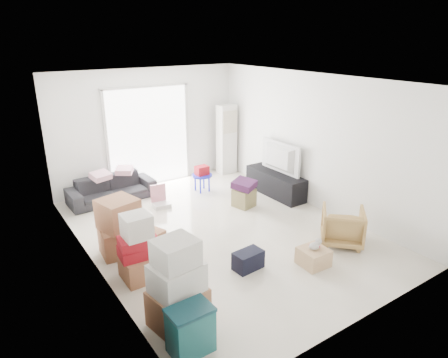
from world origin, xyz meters
name	(u,v)px	position (x,y,z in m)	size (l,w,h in m)	color
room_shell	(220,160)	(0.00, 0.00, 1.35)	(4.98, 6.48, 3.18)	white
sliding_door	(149,133)	(0.00, 2.98, 1.24)	(2.10, 0.04, 2.33)	white
ac_tower	(226,140)	(1.95, 2.65, 0.88)	(0.45, 0.30, 1.75)	silver
tv_console	(275,183)	(2.00, 0.79, 0.26)	(0.46, 1.55, 0.52)	black
television	(276,169)	(2.00, 0.79, 0.59)	(1.17, 0.67, 0.15)	black
sofa	(111,185)	(-1.14, 2.50, 0.35)	(1.81, 0.53, 0.71)	black
pillow_left	(100,169)	(-1.36, 2.45, 0.76)	(0.35, 0.27, 0.11)	#E7A8B8
pillow_right	(124,164)	(-0.82, 2.53, 0.77)	(0.34, 0.27, 0.12)	#E7A8B8
armchair	(343,224)	(1.48, -1.53, 0.35)	(0.68, 0.64, 0.70)	tan
storage_bins	(190,330)	(-1.90, -2.26, 0.29)	(0.50, 0.36, 0.57)	#185B5F
box_stack_a	(177,288)	(-1.80, -1.78, 0.52)	(0.72, 0.63, 1.16)	#8F5D40
box_stack_b	(139,251)	(-1.80, -0.59, 0.44)	(0.58, 0.51, 1.02)	#8F5D40
box_stack_c	(120,227)	(-1.77, 0.27, 0.46)	(0.67, 0.65, 0.94)	#8F5D40
loose_box	(150,240)	(-1.33, 0.12, 0.16)	(0.39, 0.39, 0.32)	#8F5D40
duffel_bag	(248,260)	(-0.34, -1.28, 0.14)	(0.45, 0.27, 0.29)	black
ottoman	(244,198)	(1.02, 0.65, 0.19)	(0.38, 0.38, 0.38)	olive
blanket	(244,186)	(1.02, 0.65, 0.45)	(0.42, 0.42, 0.14)	#481E4B
kids_table	(202,174)	(0.75, 1.88, 0.42)	(0.46, 0.46, 0.60)	#1C22D3
toy_walker	(160,200)	(-0.42, 1.63, 0.13)	(0.37, 0.34, 0.46)	silver
wood_crate	(313,257)	(0.57, -1.76, 0.14)	(0.41, 0.41, 0.27)	#DDAE80
plush_bunny	(315,245)	(0.60, -1.75, 0.34)	(0.27, 0.15, 0.14)	#B2ADA8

